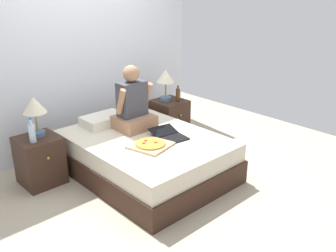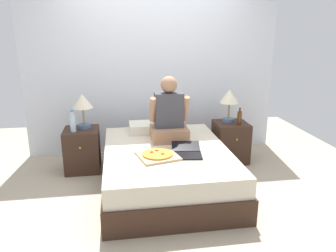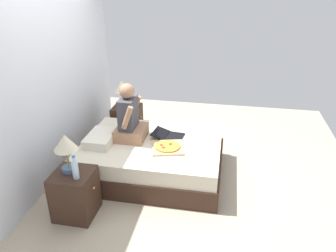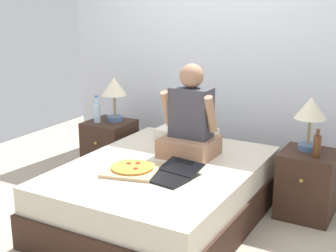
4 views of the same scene
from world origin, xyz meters
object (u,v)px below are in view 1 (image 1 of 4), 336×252
object	(u,v)px
beer_bottle	(178,95)
pizza_box	(150,145)
laptop	(170,136)
bed	(146,156)
lamp_on_right_nightstand	(166,78)
nightstand_left	(40,160)
lamp_on_left_nightstand	(34,108)
water_bottle	(32,132)
nightstand_right	(170,119)
person_seated	(133,106)

from	to	relation	value
beer_bottle	pizza_box	world-z (taller)	beer_bottle
beer_bottle	laptop	xyz separation A→B (m)	(-0.89, -0.78, -0.15)
laptop	bed	bearing A→B (deg)	132.00
lamp_on_right_nightstand	nightstand_left	bearing A→B (deg)	-178.56
nightstand_left	lamp_on_left_nightstand	world-z (taller)	lamp_on_left_nightstand
water_bottle	nightstand_right	distance (m)	2.14
nightstand_left	lamp_on_right_nightstand	distance (m)	2.08
nightstand_right	person_seated	world-z (taller)	person_seated
bed	water_bottle	size ratio (longest dim) A/B	6.89
person_seated	beer_bottle	bearing A→B (deg)	13.51
bed	lamp_on_right_nightstand	distance (m)	1.37
beer_bottle	person_seated	distance (m)	1.03
beer_bottle	person_seated	xyz separation A→B (m)	(-1.00, -0.24, 0.11)
beer_bottle	person_seated	size ratio (longest dim) A/B	0.29
bed	water_bottle	world-z (taller)	water_bottle
lamp_on_left_nightstand	nightstand_right	world-z (taller)	lamp_on_left_nightstand
nightstand_right	person_seated	bearing A→B (deg)	-159.88
water_bottle	pizza_box	world-z (taller)	water_bottle
person_seated	pizza_box	bearing A→B (deg)	-110.62
beer_bottle	laptop	size ratio (longest dim) A/B	0.51
nightstand_left	lamp_on_left_nightstand	bearing A→B (deg)	51.37
nightstand_left	beer_bottle	world-z (taller)	beer_bottle
person_seated	laptop	bearing A→B (deg)	-78.58
water_bottle	nightstand_right	bearing A→B (deg)	2.45
nightstand_left	pizza_box	xyz separation A→B (m)	(0.88, -0.91, 0.22)
lamp_on_right_nightstand	pizza_box	xyz separation A→B (m)	(-1.11, -0.96, -0.39)
lamp_on_left_nightstand	water_bottle	size ratio (longest dim) A/B	1.63
nightstand_left	lamp_on_right_nightstand	bearing A→B (deg)	1.44
water_bottle	beer_bottle	size ratio (longest dim) A/B	1.20
bed	water_bottle	xyz separation A→B (m)	(-1.09, 0.57, 0.43)
nightstand_left	beer_bottle	size ratio (longest dim) A/B	2.43
lamp_on_left_nightstand	nightstand_right	size ratio (longest dim) A/B	0.81
person_seated	water_bottle	bearing A→B (deg)	167.99
lamp_on_right_nightstand	pizza_box	world-z (taller)	lamp_on_right_nightstand
nightstand_right	lamp_on_right_nightstand	size ratio (longest dim) A/B	1.24
water_bottle	lamp_on_right_nightstand	xyz separation A→B (m)	(2.07, 0.14, 0.22)
water_bottle	laptop	size ratio (longest dim) A/B	0.61
bed	pizza_box	distance (m)	0.38
bed	laptop	world-z (taller)	laptop
nightstand_left	pizza_box	world-z (taller)	nightstand_left
beer_bottle	nightstand_right	bearing A→B (deg)	125.01
nightstand_left	person_seated	bearing A→B (deg)	-17.25
water_bottle	pizza_box	xyz separation A→B (m)	(0.96, -0.82, -0.17)
nightstand_left	person_seated	distance (m)	1.24
lamp_on_right_nightstand	beer_bottle	bearing A→B (deg)	-56.31
nightstand_left	laptop	world-z (taller)	nightstand_left
water_bottle	person_seated	size ratio (longest dim) A/B	0.35
nightstand_right	pizza_box	xyz separation A→B (m)	(-1.14, -0.91, 0.22)
nightstand_right	beer_bottle	world-z (taller)	beer_bottle
lamp_on_left_nightstand	nightstand_right	xyz separation A→B (m)	(1.98, -0.05, -0.61)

